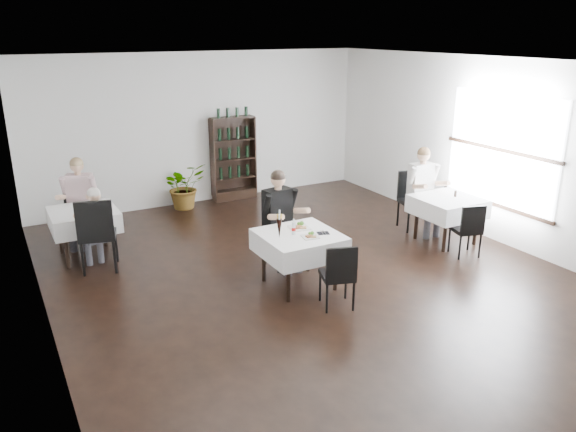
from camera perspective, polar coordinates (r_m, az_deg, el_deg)
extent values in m
plane|color=black|center=(8.06, 2.96, -6.58)|extent=(9.00, 9.00, 0.00)
plane|color=white|center=(7.31, 3.36, 15.23)|extent=(9.00, 9.00, 0.00)
plane|color=white|center=(11.53, -8.80, 8.76)|extent=(7.00, 0.00, 7.00)
plane|color=white|center=(6.50, -24.14, -0.32)|extent=(0.00, 9.00, 9.00)
plane|color=white|center=(9.81, 20.93, 6.04)|extent=(0.00, 9.00, 9.00)
cube|color=white|center=(9.79, 20.89, 6.32)|extent=(0.03, 2.20, 1.80)
cube|color=black|center=(9.99, 20.21, 1.16)|extent=(0.05, 2.30, 0.06)
cube|color=black|center=(11.90, -5.46, 2.26)|extent=(0.90, 0.28, 0.20)
cylinder|color=black|center=(7.32, 0.04, -6.20)|extent=(0.06, 0.06, 0.71)
cylinder|color=black|center=(7.92, -2.50, -4.25)|extent=(0.06, 0.06, 0.71)
cylinder|color=black|center=(7.67, 4.85, -5.08)|extent=(0.06, 0.06, 0.71)
cylinder|color=black|center=(8.24, 2.06, -3.31)|extent=(0.06, 0.06, 0.71)
cube|color=black|center=(7.64, 1.13, -2.08)|extent=(0.85, 0.85, 0.04)
cube|color=white|center=(7.68, 1.13, -2.85)|extent=(1.03, 1.03, 0.30)
cylinder|color=black|center=(8.94, -21.62, -2.87)|extent=(0.06, 0.06, 0.71)
cylinder|color=black|center=(9.58, -22.18, -1.54)|extent=(0.06, 0.06, 0.71)
cylinder|color=black|center=(9.03, -17.37, -2.18)|extent=(0.06, 0.06, 0.71)
cylinder|color=black|center=(9.66, -18.21, -0.91)|extent=(0.06, 0.06, 0.71)
cube|color=black|center=(9.18, -20.10, 0.34)|extent=(0.80, 0.80, 0.04)
cube|color=white|center=(9.21, -20.03, -0.31)|extent=(0.98, 0.98, 0.30)
cylinder|color=black|center=(9.27, 15.67, -1.47)|extent=(0.06, 0.06, 0.71)
cylinder|color=black|center=(9.74, 12.93, -0.28)|extent=(0.06, 0.06, 0.71)
cylinder|color=black|center=(9.74, 18.56, -0.79)|extent=(0.06, 0.06, 0.71)
cylinder|color=black|center=(10.18, 15.81, 0.31)|extent=(0.06, 0.06, 0.71)
cube|color=black|center=(9.62, 15.94, 1.57)|extent=(0.80, 0.80, 0.04)
cube|color=white|center=(9.65, 15.88, 0.95)|extent=(0.98, 0.98, 0.30)
imported|color=#2B591E|center=(11.30, -10.51, 3.01)|extent=(0.95, 0.87, 0.91)
cylinder|color=black|center=(8.22, -1.00, -4.43)|extent=(0.03, 0.03, 0.42)
cylinder|color=black|center=(8.51, -2.33, -3.63)|extent=(0.03, 0.03, 0.42)
cylinder|color=black|center=(8.41, 1.10, -3.90)|extent=(0.03, 0.03, 0.42)
cylinder|color=black|center=(8.69, -0.27, -3.13)|extent=(0.03, 0.03, 0.42)
cube|color=black|center=(8.37, -0.63, -2.26)|extent=(0.45, 0.45, 0.06)
cube|color=black|center=(8.44, -1.34, -0.32)|extent=(0.42, 0.08, 0.46)
cylinder|color=black|center=(7.51, 5.89, -6.95)|extent=(0.03, 0.03, 0.40)
cylinder|color=black|center=(7.21, 6.68, -8.10)|extent=(0.03, 0.03, 0.40)
cylinder|color=black|center=(7.42, 3.30, -7.19)|extent=(0.03, 0.03, 0.40)
cylinder|color=black|center=(7.12, 3.98, -8.38)|extent=(0.03, 0.03, 0.40)
cube|color=black|center=(7.22, 5.01, -6.04)|extent=(0.50, 0.50, 0.06)
cube|color=black|center=(6.96, 5.47, -4.89)|extent=(0.39, 0.16, 0.43)
cylinder|color=black|center=(9.89, -21.09, -1.76)|extent=(0.03, 0.03, 0.39)
cylinder|color=black|center=(10.21, -21.36, -1.16)|extent=(0.03, 0.03, 0.39)
cylinder|color=black|center=(9.93, -19.14, -1.46)|extent=(0.03, 0.03, 0.39)
cylinder|color=black|center=(10.25, -19.47, -0.87)|extent=(0.03, 0.03, 0.39)
cube|color=black|center=(10.00, -20.41, -0.11)|extent=(0.40, 0.40, 0.06)
cube|color=black|center=(10.11, -20.71, 1.43)|extent=(0.39, 0.05, 0.43)
cylinder|color=black|center=(8.98, -17.05, -2.93)|extent=(0.04, 0.04, 0.51)
cylinder|color=black|center=(8.57, -17.19, -4.00)|extent=(0.04, 0.04, 0.51)
cylinder|color=black|center=(9.03, -19.86, -3.13)|extent=(0.04, 0.04, 0.51)
cylinder|color=black|center=(8.62, -20.14, -4.20)|extent=(0.04, 0.04, 0.51)
cube|color=black|center=(8.70, -18.75, -1.78)|extent=(0.63, 0.63, 0.08)
cube|color=black|center=(8.38, -19.08, -0.40)|extent=(0.51, 0.19, 0.56)
cylinder|color=black|center=(10.01, 12.12, -0.44)|extent=(0.04, 0.04, 0.46)
cylinder|color=black|center=(10.35, 11.11, 0.26)|extent=(0.04, 0.04, 0.46)
cylinder|color=black|center=(10.20, 14.14, -0.24)|extent=(0.04, 0.04, 0.46)
cylinder|color=black|center=(10.53, 13.08, 0.44)|extent=(0.04, 0.04, 0.46)
cube|color=black|center=(10.20, 12.72, 1.41)|extent=(0.56, 0.56, 0.07)
cube|color=black|center=(10.30, 12.28, 3.19)|extent=(0.46, 0.16, 0.50)
cylinder|color=black|center=(9.52, 17.87, -2.18)|extent=(0.03, 0.03, 0.39)
cylinder|color=black|center=(9.25, 18.91, -2.90)|extent=(0.03, 0.03, 0.39)
cylinder|color=black|center=(9.36, 16.06, -2.36)|extent=(0.03, 0.03, 0.39)
cylinder|color=black|center=(9.08, 17.06, -3.10)|extent=(0.03, 0.03, 0.39)
cube|color=black|center=(9.22, 17.61, -1.34)|extent=(0.49, 0.49, 0.06)
cube|color=black|center=(9.01, 18.30, -0.34)|extent=(0.39, 0.15, 0.43)
cube|color=#43434B|center=(8.13, -0.82, -1.91)|extent=(0.22, 0.45, 0.14)
cylinder|color=#43434B|center=(8.11, -0.01, -4.42)|extent=(0.11, 0.11, 0.51)
cube|color=#43434B|center=(8.25, 0.32, -1.60)|extent=(0.22, 0.45, 0.14)
cylinder|color=#43434B|center=(8.23, 1.13, -4.08)|extent=(0.11, 0.11, 0.51)
cube|color=black|center=(8.22, -1.09, 0.85)|extent=(0.45, 0.29, 0.57)
cylinder|color=#D7A786|center=(7.88, -1.24, -0.10)|extent=(0.14, 0.33, 0.16)
cylinder|color=#D7A786|center=(8.16, 1.43, 0.56)|extent=(0.14, 0.33, 0.16)
sphere|color=#D7A786|center=(8.09, -1.02, 3.75)|extent=(0.22, 0.22, 0.22)
sphere|color=black|center=(8.08, -1.02, 3.96)|extent=(0.22, 0.22, 0.22)
cube|color=#43434B|center=(9.68, -21.00, 0.16)|extent=(0.30, 0.45, 0.14)
cylinder|color=#43434B|center=(9.62, -21.07, -1.99)|extent=(0.11, 0.11, 0.50)
cube|color=#43434B|center=(9.63, -19.85, 0.19)|extent=(0.30, 0.45, 0.14)
cylinder|color=#43434B|center=(9.56, -19.91, -1.97)|extent=(0.11, 0.11, 0.50)
cube|color=#C4A2A6|center=(9.74, -20.36, 2.40)|extent=(0.46, 0.37, 0.56)
cylinder|color=#D7A786|center=(9.56, -22.11, 1.77)|extent=(0.20, 0.32, 0.16)
cylinder|color=#D7A786|center=(9.43, -19.40, 1.87)|extent=(0.20, 0.32, 0.16)
sphere|color=#D7A786|center=(9.62, -20.67, 4.81)|extent=(0.21, 0.21, 0.21)
sphere|color=olive|center=(9.61, -20.69, 4.98)|extent=(0.21, 0.21, 0.21)
cube|color=#43434B|center=(8.80, -18.40, -1.85)|extent=(0.17, 0.38, 0.12)
cylinder|color=#43434B|center=(9.04, -18.54, -3.22)|extent=(0.10, 0.10, 0.43)
cube|color=#43434B|center=(8.75, -19.50, -2.08)|extent=(0.17, 0.38, 0.12)
cylinder|color=#43434B|center=(8.99, -19.61, -3.44)|extent=(0.10, 0.10, 0.43)
cube|color=silver|center=(8.53, -18.82, -0.45)|extent=(0.38, 0.24, 0.49)
cylinder|color=#D7A786|center=(8.81, -18.02, 0.10)|extent=(0.10, 0.28, 0.14)
cylinder|color=#D7A786|center=(8.70, -20.55, -0.39)|extent=(0.10, 0.28, 0.14)
sphere|color=#D7A786|center=(8.44, -19.11, 1.97)|extent=(0.19, 0.19, 0.19)
sphere|color=beige|center=(8.43, -19.13, 2.15)|extent=(0.19, 0.19, 0.19)
cube|color=#43434B|center=(9.86, 13.44, 1.32)|extent=(0.17, 0.45, 0.15)
cylinder|color=#43434B|center=(9.82, 13.97, -0.81)|extent=(0.12, 0.12, 0.51)
cube|color=#43434B|center=(9.99, 14.38, 1.47)|extent=(0.17, 0.45, 0.15)
cylinder|color=#43434B|center=(9.95, 14.91, -0.64)|extent=(0.12, 0.12, 0.51)
cube|color=silver|center=(9.98, 13.35, 3.60)|extent=(0.43, 0.25, 0.58)
cylinder|color=#D7A786|center=(9.62, 13.25, 2.93)|extent=(0.10, 0.33, 0.16)
cylinder|color=#D7A786|center=(9.92, 15.44, 3.23)|extent=(0.10, 0.33, 0.16)
sphere|color=#D7A786|center=(9.86, 13.62, 6.04)|extent=(0.22, 0.22, 0.22)
sphere|color=brown|center=(9.85, 13.63, 6.22)|extent=(0.22, 0.22, 0.22)
cube|color=white|center=(7.82, 1.15, -1.19)|extent=(0.30, 0.30, 0.02)
cube|color=brown|center=(7.78, 1.03, -1.12)|extent=(0.11, 0.09, 0.03)
sphere|color=#3C761F|center=(7.87, 1.40, -0.75)|extent=(0.06, 0.06, 0.06)
cube|color=olive|center=(7.77, 1.52, -1.17)|extent=(0.12, 0.11, 0.02)
cube|color=white|center=(7.49, 2.27, -2.12)|extent=(0.24, 0.24, 0.02)
cube|color=brown|center=(7.46, 2.17, -2.07)|extent=(0.09, 0.07, 0.02)
sphere|color=#3C761F|center=(7.53, 2.47, -1.74)|extent=(0.05, 0.05, 0.05)
cube|color=olive|center=(7.45, 2.58, -2.11)|extent=(0.10, 0.09, 0.02)
cone|color=black|center=(7.42, -0.89, -1.29)|extent=(0.08, 0.08, 0.26)
cylinder|color=silver|center=(7.37, -0.90, -0.08)|extent=(0.02, 0.02, 0.07)
cone|color=gold|center=(7.57, -0.86, -0.85)|extent=(0.08, 0.08, 0.27)
cylinder|color=silver|center=(7.51, -0.86, 0.38)|extent=(0.02, 0.02, 0.07)
cylinder|color=silver|center=(7.56, 0.59, -1.25)|extent=(0.05, 0.05, 0.18)
cylinder|color=#B30D0A|center=(7.57, 0.59, -1.34)|extent=(0.06, 0.06, 0.04)
cylinder|color=silver|center=(7.53, 0.59, -0.46)|extent=(0.02, 0.02, 0.04)
cube|color=black|center=(7.64, 3.60, -1.75)|extent=(0.19, 0.17, 0.01)
cylinder|color=silver|center=(7.63, 3.49, -1.71)|extent=(0.07, 0.17, 0.01)
cylinder|color=silver|center=(7.65, 3.71, -1.66)|extent=(0.06, 0.17, 0.01)
cylinder|color=black|center=(9.68, 16.64, 2.18)|extent=(0.05, 0.05, 0.10)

